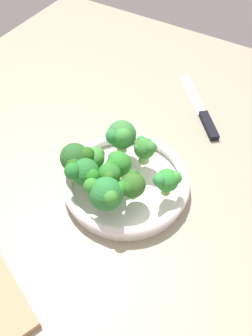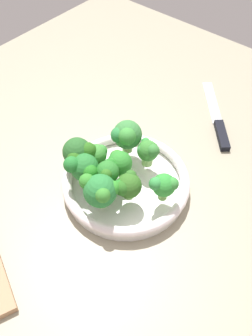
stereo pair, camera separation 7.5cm
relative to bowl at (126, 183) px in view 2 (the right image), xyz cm
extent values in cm
cube|color=gray|center=(2.09, -2.72, -3.23)|extent=(130.00, 130.00, 2.50)
cylinder|color=white|center=(0.00, 0.00, -1.11)|extent=(26.25, 26.25, 1.74)
torus|color=white|center=(0.00, 0.00, 0.83)|extent=(27.35, 27.35, 2.13)
cylinder|color=#93D965|center=(9.69, 4.18, 3.19)|extent=(2.23, 2.23, 2.58)
sphere|color=#286129|center=(9.69, 4.18, 6.47)|extent=(6.11, 6.11, 6.11)
sphere|color=#28641A|center=(7.58, 2.96, 7.31)|extent=(3.50, 3.50, 3.50)
sphere|color=#2A631B|center=(8.32, 6.16, 6.98)|extent=(3.23, 3.23, 3.23)
cylinder|color=#85C759|center=(1.48, 3.95, 3.26)|extent=(2.11, 2.11, 2.71)
sphere|color=#2C7A2C|center=(1.48, 3.95, 6.14)|extent=(4.69, 4.69, 4.69)
sphere|color=#247425|center=(1.99, 2.67, 6.63)|extent=(2.67, 2.67, 2.67)
sphere|color=#2D6B1F|center=(0.59, 5.22, 7.25)|extent=(2.28, 2.28, 2.28)
cylinder|color=#8EC163|center=(1.58, 0.10, 2.76)|extent=(1.82, 1.82, 1.73)
sphere|color=#30882E|center=(1.58, 0.10, 5.32)|extent=(5.22, 5.22, 5.22)
sphere|color=#31842C|center=(2.17, 1.54, 6.26)|extent=(2.44, 2.44, 2.44)
sphere|color=#3C8133|center=(3.31, -0.65, 5.60)|extent=(2.55, 2.55, 2.55)
sphere|color=#398C2B|center=(3.16, -0.94, 5.70)|extent=(2.45, 2.45, 2.45)
cylinder|color=#87B860|center=(4.78, -6.18, 3.29)|extent=(2.27, 2.27, 2.79)
sphere|color=#3A833E|center=(4.78, -6.18, 6.74)|extent=(6.33, 6.33, 6.33)
sphere|color=green|center=(3.36, -4.38, 8.47)|extent=(3.69, 3.69, 3.69)
sphere|color=#2E8440|center=(5.68, -4.39, 7.40)|extent=(3.55, 3.55, 3.55)
cylinder|color=#79BA57|center=(-3.69, 3.51, 2.92)|extent=(1.83, 1.83, 2.04)
sphere|color=#316822|center=(-3.69, 3.51, 5.59)|extent=(5.08, 5.08, 5.08)
sphere|color=#29671F|center=(-3.43, 5.29, 6.35)|extent=(2.99, 2.99, 2.99)
sphere|color=#257A25|center=(-2.71, 5.25, 6.27)|extent=(2.72, 2.72, 2.72)
sphere|color=#2D6923|center=(-3.01, 2.13, 6.81)|extent=(2.32, 2.32, 2.32)
cylinder|color=#85C24E|center=(5.86, 5.99, 3.03)|extent=(1.97, 1.97, 2.26)
sphere|color=#287632|center=(5.86, 5.99, 6.03)|extent=(5.78, 5.78, 5.78)
sphere|color=#247A20|center=(3.70, 6.58, 6.79)|extent=(3.12, 3.12, 3.12)
sphere|color=#24782E|center=(7.28, 7.95, 7.59)|extent=(3.38, 3.38, 3.38)
sphere|color=#30762F|center=(3.84, 6.74, 6.93)|extent=(2.42, 2.42, 2.42)
cylinder|color=#8AC85C|center=(-0.68, 8.44, 3.06)|extent=(2.07, 2.07, 2.32)
sphere|color=#2A7E38|center=(-0.68, 8.44, 6.35)|extent=(6.55, 6.55, 6.55)
sphere|color=#2E8D28|center=(-2.30, 6.65, 6.81)|extent=(2.92, 2.92, 2.92)
sphere|color=#34892C|center=(1.83, 9.05, 7.59)|extent=(3.09, 3.09, 3.09)
sphere|color=#38882F|center=(-2.65, 9.72, 8.02)|extent=(2.86, 2.86, 2.86)
cylinder|color=#75B852|center=(-8.97, -0.72, 3.17)|extent=(1.84, 1.84, 2.54)
sphere|color=green|center=(-8.97, -0.72, 5.96)|extent=(4.69, 4.69, 4.69)
sphere|color=#39903A|center=(-10.23, -1.52, 6.66)|extent=(2.70, 2.70, 2.70)
sphere|color=green|center=(-8.00, 0.78, 7.07)|extent=(2.64, 2.64, 2.64)
cylinder|color=#96CA6E|center=(-1.00, -5.93, 3.16)|extent=(2.41, 2.41, 2.53)
sphere|color=#398332|center=(-1.00, -5.93, 5.93)|extent=(4.60, 4.60, 4.60)
sphere|color=#398238|center=(-2.46, -5.73, 7.09)|extent=(2.69, 2.69, 2.69)
sphere|color=green|center=(0.44, -6.94, 6.78)|extent=(1.93, 1.93, 1.93)
sphere|color=#3C8D42|center=(-0.13, -4.89, 6.55)|extent=(1.91, 1.91, 1.91)
cylinder|color=#99DA61|center=(6.75, 1.73, 3.02)|extent=(2.71, 2.71, 2.23)
sphere|color=#409038|center=(6.75, 1.73, 5.61)|extent=(4.55, 4.55, 4.55)
sphere|color=#328933|center=(7.13, 3.24, 6.16)|extent=(2.21, 2.21, 2.21)
sphere|color=#3B8E38|center=(6.40, 0.44, 6.00)|extent=(2.64, 2.64, 2.64)
sphere|color=#3E8636|center=(6.47, 3.61, 6.23)|extent=(1.82, 1.82, 1.82)
cube|color=silver|center=(0.84, -37.10, -1.78)|extent=(13.16, 14.50, 0.40)
cube|color=black|center=(-7.93, -27.10, -1.23)|extent=(7.98, 8.67, 1.50)
camera|label=1|loc=(-24.94, 41.26, 62.35)|focal=39.20mm
camera|label=2|loc=(-31.03, 36.90, 62.35)|focal=39.20mm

